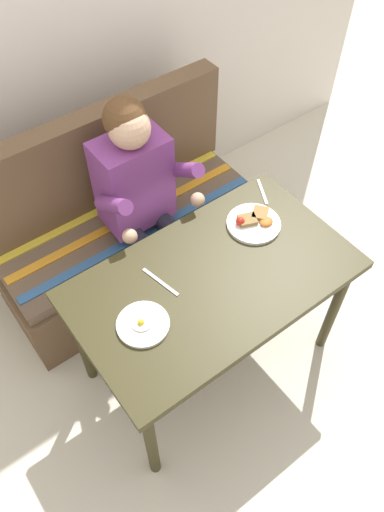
# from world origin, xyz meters

# --- Properties ---
(ground_plane) EXTENTS (8.00, 8.00, 0.00)m
(ground_plane) POSITION_xyz_m (0.00, 0.00, 0.00)
(ground_plane) COLOR beige
(back_wall) EXTENTS (4.40, 0.10, 2.60)m
(back_wall) POSITION_xyz_m (0.00, 1.27, 1.30)
(back_wall) COLOR silver
(back_wall) RESTS_ON ground
(table) EXTENTS (1.20, 0.70, 0.73)m
(table) POSITION_xyz_m (0.00, 0.00, 0.65)
(table) COLOR #332E15
(table) RESTS_ON ground
(couch) EXTENTS (1.44, 0.56, 1.00)m
(couch) POSITION_xyz_m (0.00, 0.76, 0.33)
(couch) COLOR brown
(couch) RESTS_ON ground
(person) EXTENTS (0.45, 0.61, 1.21)m
(person) POSITION_xyz_m (0.03, 0.59, 0.74)
(person) COLOR #7C3985
(person) RESTS_ON ground
(plate_breakfast) EXTENTS (0.25, 0.25, 0.05)m
(plate_breakfast) POSITION_xyz_m (0.33, 0.12, 0.74)
(plate_breakfast) COLOR white
(plate_breakfast) RESTS_ON table
(plate_eggs) EXTENTS (0.21, 0.21, 0.04)m
(plate_eggs) POSITION_xyz_m (-0.36, -0.02, 0.74)
(plate_eggs) COLOR white
(plate_eggs) RESTS_ON table
(fork) EXTENTS (0.09, 0.16, 0.00)m
(fork) POSITION_xyz_m (0.50, 0.25, 0.73)
(fork) COLOR silver
(fork) RESTS_ON table
(knife) EXTENTS (0.05, 0.20, 0.00)m
(knife) POSITION_xyz_m (-0.19, 0.11, 0.73)
(knife) COLOR silver
(knife) RESTS_ON table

